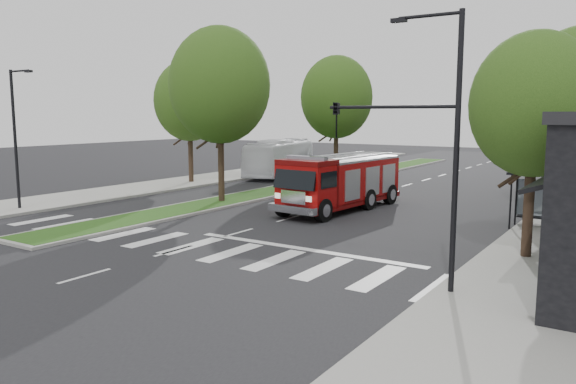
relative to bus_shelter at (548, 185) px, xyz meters
name	(u,v)px	position (x,y,z in m)	size (l,w,h in m)	color
ground	(239,233)	(-11.20, -8.15, -2.04)	(140.00, 140.00, 0.00)	black
sidewalk_left	(167,185)	(-25.70, 1.85, -1.96)	(5.00, 80.00, 0.15)	gray
median	(323,181)	(-17.20, 9.85, -1.96)	(3.00, 50.00, 0.15)	gray
bus_shelter	(548,185)	(0.00, 0.00, 0.00)	(3.20, 1.60, 2.61)	black
tree_right_near	(535,105)	(0.30, -6.15, 3.47)	(4.40, 4.40, 8.05)	black
tree_median_near	(220,85)	(-17.20, -2.15, 4.77)	(5.80, 5.80, 10.16)	black
tree_median_far	(337,97)	(-17.20, 11.85, 4.45)	(5.60, 5.60, 9.72)	black
tree_left_mid	(189,101)	(-25.20, 3.85, 4.12)	(5.20, 5.20, 9.16)	black
streetlight_right_near	(426,133)	(-1.59, -11.65, 2.63)	(4.08, 0.22, 8.00)	black
streetlight_left_near	(16,133)	(-24.56, -10.15, 2.16)	(1.90, 0.20, 7.50)	black
streetlight_right_far	(567,126)	(-0.85, 11.85, 2.44)	(2.11, 0.20, 8.00)	black
fire_engine	(341,183)	(-10.25, -0.39, -0.54)	(3.38, 9.20, 3.13)	#560404
city_bus	(280,158)	(-22.65, 12.06, -0.51)	(2.57, 10.98, 3.06)	white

